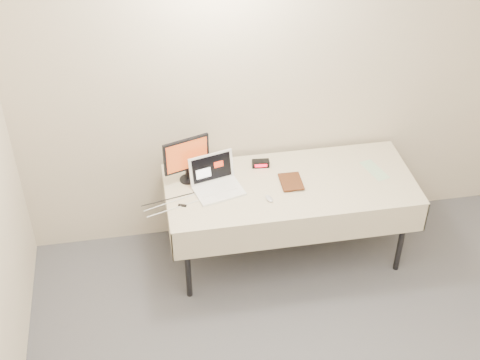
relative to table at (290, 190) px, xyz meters
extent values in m
cube|color=beige|center=(0.00, 0.45, 0.67)|extent=(4.00, 0.10, 2.70)
cylinder|color=black|center=(-0.82, -0.30, -0.33)|extent=(0.04, 0.04, 0.69)
cylinder|color=black|center=(0.82, -0.30, -0.33)|extent=(0.04, 0.04, 0.69)
cylinder|color=black|center=(-0.82, 0.29, -0.33)|extent=(0.04, 0.04, 0.69)
cylinder|color=black|center=(0.82, 0.29, -0.33)|extent=(0.04, 0.04, 0.69)
cube|color=gray|center=(0.00, 0.00, 0.03)|extent=(1.80, 0.75, 0.04)
cube|color=beige|center=(0.00, 0.00, 0.06)|extent=(1.86, 0.81, 0.01)
cube|color=beige|center=(0.00, -0.40, -0.07)|extent=(1.86, 0.01, 0.25)
cube|color=beige|center=(0.00, 0.40, -0.07)|extent=(1.86, 0.01, 0.25)
cube|color=beige|center=(-0.93, 0.00, -0.07)|extent=(0.01, 0.81, 0.25)
cube|color=beige|center=(0.93, 0.00, -0.07)|extent=(0.01, 0.81, 0.25)
cube|color=white|center=(-0.54, -0.01, 0.07)|extent=(0.39, 0.31, 0.02)
cube|color=white|center=(-0.57, 0.12, 0.19)|extent=(0.34, 0.14, 0.22)
cube|color=black|center=(-0.57, 0.12, 0.19)|extent=(0.30, 0.11, 0.19)
cylinder|color=black|center=(-0.75, 0.17, 0.07)|extent=(0.16, 0.16, 0.01)
cube|color=black|center=(-0.75, 0.17, 0.12)|extent=(0.03, 0.02, 0.09)
cube|color=black|center=(-0.75, 0.17, 0.29)|extent=(0.34, 0.13, 0.27)
cube|color=#C94917|center=(-0.75, 0.17, 0.29)|extent=(0.30, 0.10, 0.23)
imported|color=brown|center=(-0.08, 0.00, 0.17)|extent=(0.16, 0.02, 0.22)
cube|color=black|center=(-0.18, 0.25, 0.09)|extent=(0.14, 0.07, 0.05)
cube|color=#FF0C25|center=(-0.18, 0.22, 0.09)|extent=(0.09, 0.01, 0.02)
ellipsoid|color=silver|center=(-0.20, -0.16, 0.07)|extent=(0.07, 0.10, 0.02)
cube|color=#B2DDB0|center=(0.67, 0.05, 0.06)|extent=(0.17, 0.28, 0.00)
cube|color=black|center=(-0.82, -0.12, 0.07)|extent=(0.06, 0.04, 0.01)
camera|label=1|loc=(-1.04, -3.79, 3.11)|focal=50.00mm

